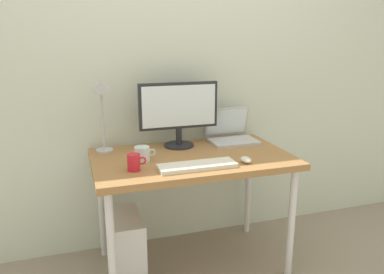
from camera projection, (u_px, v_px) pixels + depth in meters
ground_plane at (192, 264)px, 2.55m from camera, size 6.00×6.00×0.00m
back_wall at (173, 62)px, 2.60m from camera, size 4.40×0.04×2.60m
desk at (192, 167)px, 2.37m from camera, size 1.21×0.72×0.76m
monitor at (179, 110)px, 2.49m from camera, size 0.53×0.20×0.43m
laptop at (231, 133)px, 2.67m from camera, size 0.32×0.28×0.22m
desk_lamp at (102, 96)px, 2.32m from camera, size 0.11×0.16×0.50m
keyboard at (197, 166)px, 2.13m from camera, size 0.44×0.14×0.02m
mouse at (246, 160)px, 2.22m from camera, size 0.06×0.09×0.03m
coffee_mug at (134, 162)px, 2.09m from camera, size 0.11×0.07×0.09m
glass_cup at (142, 154)px, 2.24m from camera, size 0.12×0.09×0.09m
computer_tower at (127, 247)px, 2.36m from camera, size 0.18×0.36×0.42m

